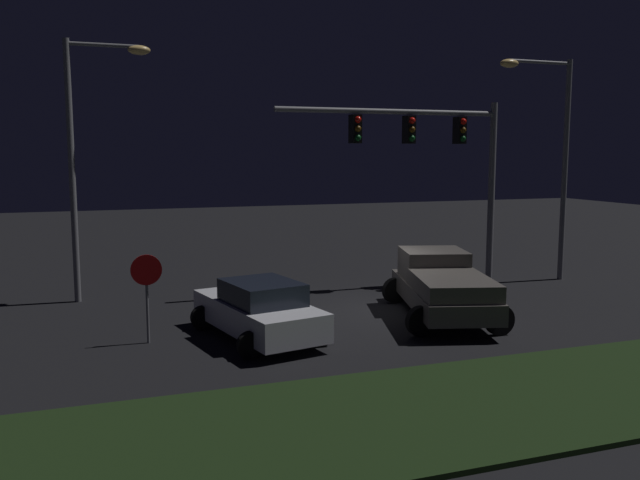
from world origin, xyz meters
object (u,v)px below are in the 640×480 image
object	(u,v)px
pickup_truck	(441,282)
car_sedan	(259,310)
stop_sign	(147,281)
street_lamp_left	(88,139)
traffic_signal_gantry	(433,147)
street_lamp_right	(552,142)

from	to	relation	value
pickup_truck	car_sedan	bearing A→B (deg)	111.36
stop_sign	street_lamp_left	bearing A→B (deg)	101.80
traffic_signal_gantry	stop_sign	xyz separation A→B (m)	(-10.24, -4.20, -3.34)
pickup_truck	stop_sign	world-z (taller)	stop_sign
street_lamp_right	car_sedan	bearing A→B (deg)	-161.32
stop_sign	car_sedan	bearing A→B (deg)	-10.44
street_lamp_left	stop_sign	distance (m)	6.72
car_sedan	pickup_truck	bearing A→B (deg)	-96.37
street_lamp_left	pickup_truck	bearing A→B (deg)	-30.54
traffic_signal_gantry	street_lamp_left	xyz separation A→B (m)	(-11.40, 1.36, 0.24)
street_lamp_left	street_lamp_right	size ratio (longest dim) A/B	1.01
pickup_truck	car_sedan	distance (m)	5.57
pickup_truck	street_lamp_right	xyz separation A→B (m)	(6.49, 3.55, 4.12)
car_sedan	street_lamp_left	world-z (taller)	street_lamp_left
street_lamp_right	stop_sign	world-z (taller)	street_lamp_right
pickup_truck	car_sedan	world-z (taller)	pickup_truck
street_lamp_right	traffic_signal_gantry	bearing A→B (deg)	171.98
traffic_signal_gantry	stop_sign	distance (m)	11.56
street_lamp_right	stop_sign	size ratio (longest dim) A/B	3.61
pickup_truck	street_lamp_right	distance (m)	8.47
traffic_signal_gantry	street_lamp_right	size ratio (longest dim) A/B	1.03
traffic_signal_gantry	street_lamp_right	bearing A→B (deg)	-8.02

